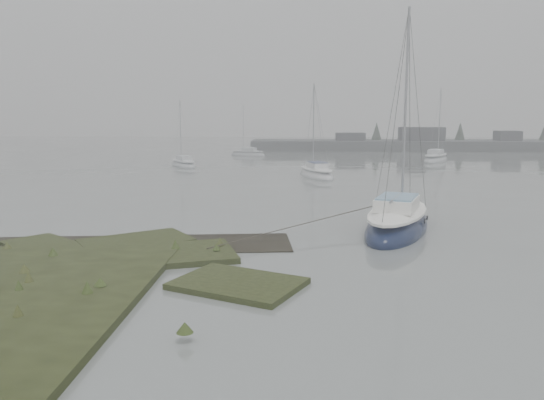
% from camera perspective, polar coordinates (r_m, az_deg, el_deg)
% --- Properties ---
extents(ground, '(160.00, 160.00, 0.00)m').
position_cam_1_polar(ground, '(45.51, -0.22, 2.89)').
color(ground, slate).
rests_on(ground, ground).
extents(far_shoreline, '(60.00, 8.00, 4.15)m').
position_cam_1_polar(far_shoreline, '(81.06, 20.31, 5.64)').
color(far_shoreline, '#4C4F51').
rests_on(far_shoreline, ground).
extents(sailboat_main, '(4.71, 7.55, 10.13)m').
position_cam_1_polar(sailboat_main, '(23.25, 13.34, -2.54)').
color(sailboat_main, '#0F1732').
rests_on(sailboat_main, ground).
extents(sailboat_white, '(3.60, 5.99, 8.03)m').
position_cam_1_polar(sailboat_white, '(42.78, 4.78, 2.80)').
color(sailboat_white, silver).
rests_on(sailboat_white, ground).
extents(sailboat_far_a, '(3.95, 5.02, 6.92)m').
position_cam_1_polar(sailboat_far_a, '(52.21, -9.48, 3.80)').
color(sailboat_far_a, '#B7BCC2').
rests_on(sailboat_far_a, ground).
extents(sailboat_far_b, '(4.64, 6.27, 8.55)m').
position_cam_1_polar(sailboat_far_b, '(60.01, 17.21, 4.23)').
color(sailboat_far_b, silver).
rests_on(sailboat_far_b, ground).
extents(sailboat_far_c, '(4.95, 3.47, 6.69)m').
position_cam_1_polar(sailboat_far_c, '(65.78, -2.62, 4.97)').
color(sailboat_far_c, '#A1A5AB').
rests_on(sailboat_far_c, ground).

